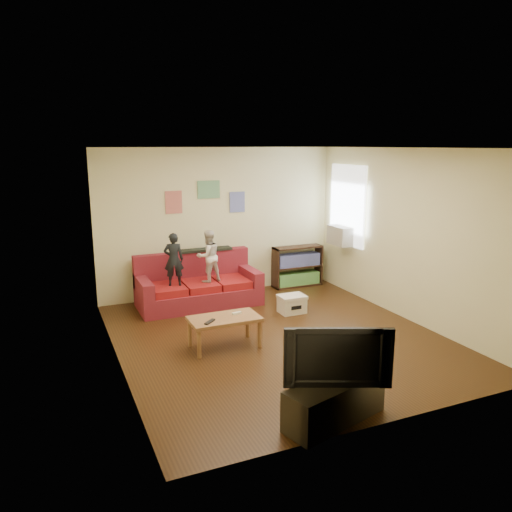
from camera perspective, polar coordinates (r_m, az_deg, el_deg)
name	(u,v)px	position (r m, az deg, el deg)	size (l,w,h in m)	color
room_shell	(279,247)	(6.98, 2.62, 1.09)	(4.52, 5.02, 2.72)	#3E230E
sofa	(198,287)	(8.79, -6.67, -3.55)	(2.09, 0.96, 0.92)	maroon
child_a	(174,259)	(8.37, -9.39, -0.38)	(0.33, 0.21, 0.89)	black
child_b	(208,256)	(8.53, -5.48, -0.01)	(0.44, 0.34, 0.90)	silver
coffee_table	(224,321)	(6.91, -3.62, -7.48)	(0.96, 0.53, 0.43)	#9B683D
remote	(210,322)	(6.70, -5.31, -7.49)	(0.21, 0.05, 0.02)	black
game_controller	(237,313)	(7.00, -2.22, -6.54)	(0.14, 0.04, 0.03)	white
bookshelf	(297,268)	(9.88, 4.75, -1.40)	(1.00, 0.30, 0.80)	#322014
window	(347,205)	(9.45, 10.40, 5.71)	(0.04, 1.08, 1.48)	white
ac_unit	(341,236)	(9.46, 9.66, 2.32)	(0.28, 0.55, 0.35)	#B7B2A3
artwork_left	(174,202)	(8.95, -9.39, 6.08)	(0.30, 0.01, 0.40)	#D87266
artwork_center	(209,190)	(9.11, -5.43, 7.57)	(0.42, 0.01, 0.32)	#72B27F
artwork_right	(237,202)	(9.31, -2.17, 6.18)	(0.30, 0.01, 0.38)	#727FCC
file_box	(292,304)	(8.36, 4.13, -5.48)	(0.44, 0.33, 0.30)	white
tv_stand	(335,401)	(5.30, 8.98, -16.09)	(1.14, 0.38, 0.43)	black
television	(336,353)	(5.07, 9.18, -10.94)	(1.06, 0.14, 0.61)	black
tissue	(280,301)	(8.79, 2.78, -5.21)	(0.11, 0.11, 0.11)	silver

